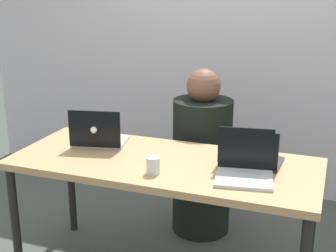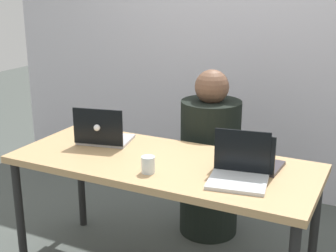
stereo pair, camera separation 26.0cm
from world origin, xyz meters
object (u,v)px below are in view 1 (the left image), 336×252
water_glass_center (153,166)px  laptop_front_right (245,168)px  person_at_center (202,161)px  laptop_back_right (250,157)px  laptop_back_left (99,137)px

water_glass_center → laptop_front_right: bearing=14.3°
person_at_center → water_glass_center: bearing=73.7°
person_at_center → laptop_back_right: (0.42, -0.53, 0.28)m
laptop_front_right → laptop_back_left: (-0.92, 0.18, -0.00)m
water_glass_center → person_at_center: bearing=88.2°
person_at_center → laptop_back_right: bearing=114.0°
person_at_center → water_glass_center: 0.86m
laptop_front_right → laptop_back_left: same height
person_at_center → water_glass_center: size_ratio=13.04×
laptop_back_right → laptop_front_right: (0.01, -0.18, 0.00)m
person_at_center → laptop_back_right: person_at_center is taller
laptop_back_left → water_glass_center: 0.55m
laptop_front_right → laptop_back_left: 0.94m
laptop_front_right → water_glass_center: bearing=-175.0°
laptop_front_right → laptop_back_left: size_ratio=0.90×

